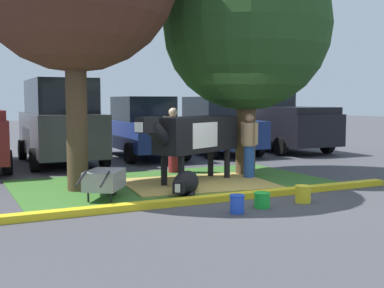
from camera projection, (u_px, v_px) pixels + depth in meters
name	position (u px, v px, depth m)	size (l,w,h in m)	color
ground_plane	(226.00, 195.00, 10.12)	(80.00, 80.00, 0.00)	#424247
grass_island	(174.00, 183.00, 11.51)	(7.02, 4.11, 0.02)	#386B28
curb_yellow	(221.00, 198.00, 9.54)	(8.22, 0.24, 0.12)	yellow
hay_bedding	(198.00, 183.00, 11.37)	(3.20, 2.40, 0.04)	tan
shade_tree_right	(247.00, 27.00, 12.52)	(4.20, 4.20, 5.85)	brown
cow_holstein	(194.00, 135.00, 11.40)	(2.96, 1.72, 1.57)	black
calf_lying	(186.00, 183.00, 10.12)	(1.06, 1.23, 0.48)	black
person_handler	(173.00, 138.00, 13.10)	(0.49, 0.34, 1.71)	maroon
person_visitor_near	(249.00, 144.00, 12.10)	(0.34, 0.51, 1.59)	#23478C
wheelbarrow	(105.00, 180.00, 9.58)	(1.21, 1.48, 0.63)	gray
bucket_blue	(237.00, 204.00, 8.50)	(0.27, 0.27, 0.32)	blue
bucket_green	(262.00, 200.00, 8.92)	(0.30, 0.30, 0.28)	green
bucket_yellow	(303.00, 194.00, 9.38)	(0.31, 0.31, 0.32)	yellow
suv_dark_grey	(60.00, 121.00, 15.05)	(2.22, 4.65, 2.52)	#3D3D42
sedan_blue	(143.00, 128.00, 16.69)	(2.12, 4.45, 2.02)	navy
sedan_red	(215.00, 126.00, 17.80)	(2.12, 4.45, 2.02)	navy
pickup_truck_black	(275.00, 121.00, 19.18)	(2.34, 5.45, 2.42)	black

